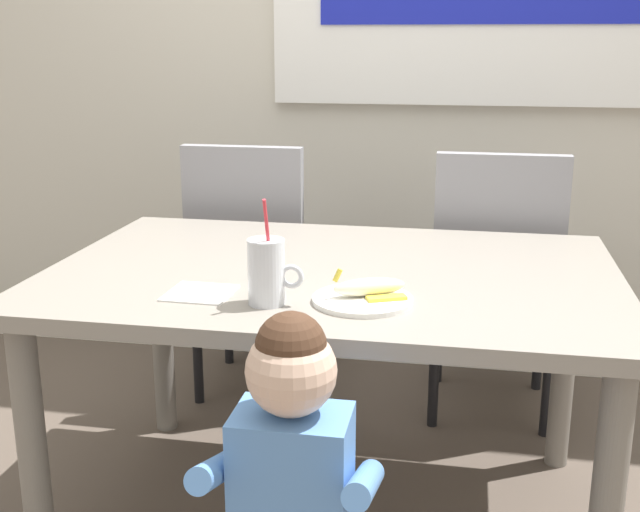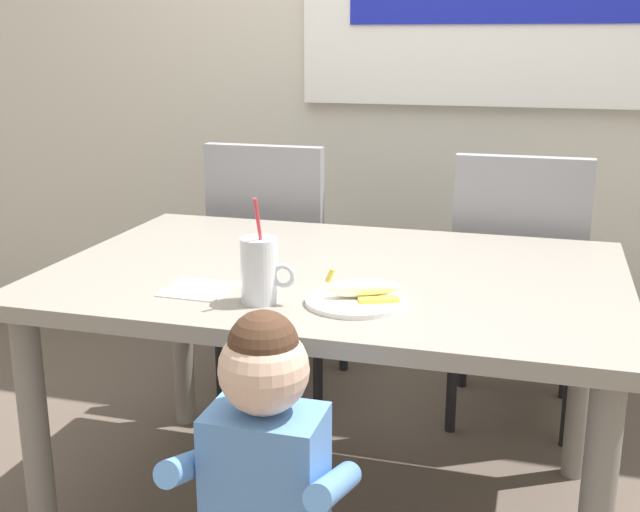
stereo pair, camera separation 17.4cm
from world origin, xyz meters
name	(u,v)px [view 2 (the right image)]	position (x,y,z in m)	size (l,w,h in m)	color
dining_table	(336,301)	(0.00, 0.00, 0.64)	(1.47, 0.99, 0.73)	gray
dining_chair_left	(276,256)	(-0.42, 0.73, 0.54)	(0.44, 0.45, 0.96)	gray
dining_chair_right	(518,276)	(0.44, 0.70, 0.54)	(0.44, 0.45, 0.96)	gray
toddler_standing	(265,467)	(0.04, -0.66, 0.53)	(0.33, 0.24, 0.84)	#3F4760
milk_cup	(260,274)	(-0.10, -0.31, 0.80)	(0.13, 0.08, 0.25)	silver
snack_plate	(355,301)	(0.11, -0.26, 0.74)	(0.23, 0.23, 0.01)	white
peeled_banana	(364,289)	(0.13, -0.24, 0.76)	(0.18, 0.13, 0.07)	#F4EAC6
paper_napkin	(198,289)	(-0.27, -0.27, 0.73)	(0.15, 0.15, 0.00)	white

